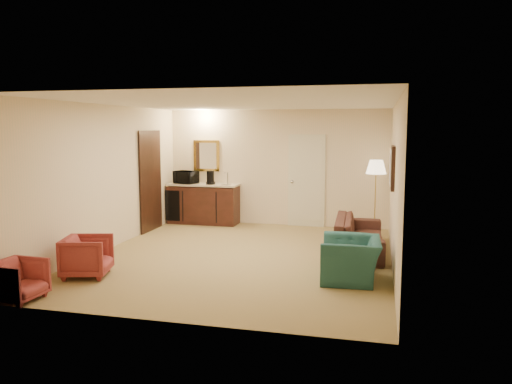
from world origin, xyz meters
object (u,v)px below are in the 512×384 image
(wetbar_cabinet, at_px, (203,204))
(sofa, at_px, (359,229))
(teal_armchair, at_px, (351,252))
(floor_lamp, at_px, (375,197))
(waste_bin, at_px, (230,219))
(microwave, at_px, (186,176))
(coffee_table, at_px, (347,252))
(rose_chair_far, at_px, (18,278))
(rose_chair_near, at_px, (87,254))
(coffee_maker, at_px, (210,178))

(wetbar_cabinet, bearing_deg, sofa, -27.82)
(teal_armchair, distance_m, floor_lamp, 3.33)
(waste_bin, relative_size, microwave, 0.55)
(coffee_table, bearing_deg, wetbar_cabinet, 140.41)
(coffee_table, xyz_separation_m, waste_bin, (-2.80, 2.78, -0.07))
(coffee_table, bearing_deg, rose_chair_far, -145.97)
(rose_chair_near, xyz_separation_m, coffee_table, (3.70, 1.51, -0.12))
(rose_chair_near, distance_m, rose_chair_far, 1.19)
(rose_chair_far, bearing_deg, sofa, -45.37)
(rose_chair_near, bearing_deg, coffee_maker, -21.55)
(coffee_table, bearing_deg, floor_lamp, 81.03)
(coffee_table, bearing_deg, coffee_maker, 139.42)
(rose_chair_near, xyz_separation_m, floor_lamp, (4.10, 4.04, 0.44))
(wetbar_cabinet, xyz_separation_m, rose_chair_near, (-0.25, -4.36, -0.13))
(sofa, bearing_deg, microwave, 62.83)
(wetbar_cabinet, bearing_deg, rose_chair_near, -93.28)
(waste_bin, bearing_deg, coffee_table, -44.83)
(wetbar_cabinet, distance_m, teal_armchair, 5.07)
(wetbar_cabinet, xyz_separation_m, sofa, (3.60, -1.90, -0.05))
(wetbar_cabinet, bearing_deg, rose_chair_far, -95.18)
(rose_chair_near, bearing_deg, sofa, -72.95)
(floor_lamp, bearing_deg, rose_chair_near, -135.42)
(sofa, distance_m, waste_bin, 3.48)
(sofa, height_order, coffee_table, sofa)
(sofa, distance_m, coffee_table, 0.98)
(microwave, bearing_deg, teal_armchair, -23.57)
(wetbar_cabinet, relative_size, coffee_maker, 5.27)
(microwave, bearing_deg, waste_bin, 15.83)
(rose_chair_far, bearing_deg, coffee_maker, -4.15)
(waste_bin, height_order, coffee_maker, coffee_maker)
(teal_armchair, relative_size, floor_lamp, 0.61)
(microwave, height_order, coffee_maker, microwave)
(teal_armchair, bearing_deg, coffee_maker, -139.60)
(sofa, height_order, rose_chair_near, sofa)
(rose_chair_near, xyz_separation_m, coffee_maker, (0.45, 4.29, 0.74))
(sofa, xyz_separation_m, microwave, (-4.02, 1.88, 0.68))
(teal_armchair, relative_size, coffee_maker, 3.04)
(rose_chair_far, bearing_deg, rose_chair_near, -8.99)
(wetbar_cabinet, bearing_deg, coffee_table, -39.59)
(wetbar_cabinet, xyz_separation_m, coffee_table, (3.45, -2.85, -0.24))
(wetbar_cabinet, bearing_deg, coffee_maker, -19.37)
(sofa, bearing_deg, floor_lamp, -11.06)
(sofa, xyz_separation_m, floor_lamp, (0.25, 1.58, 0.36))
(sofa, bearing_deg, coffee_maker, 59.65)
(rose_chair_near, relative_size, rose_chair_far, 1.14)
(sofa, relative_size, waste_bin, 7.31)
(teal_armchair, relative_size, rose_chair_near, 1.43)
(rose_chair_far, xyz_separation_m, coffee_table, (3.95, 2.67, -0.08))
(teal_armchair, bearing_deg, microwave, -135.18)
(teal_armchair, bearing_deg, waste_bin, -143.69)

